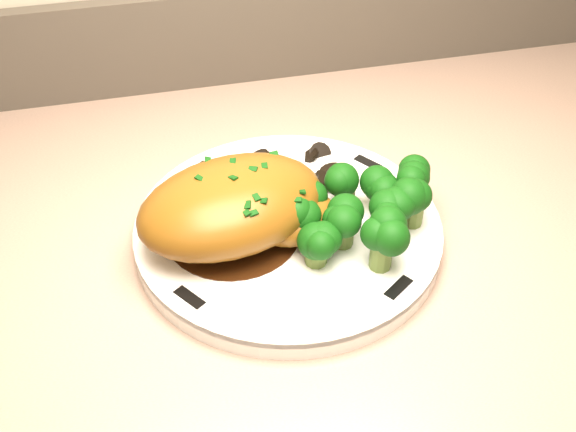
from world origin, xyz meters
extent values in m
cylinder|color=white|center=(0.28, 1.68, 0.99)|extent=(0.33, 0.33, 0.02)
cube|color=black|center=(0.38, 1.75, 1.00)|extent=(0.03, 0.03, 0.00)
cube|color=black|center=(0.21, 1.78, 1.00)|extent=(0.03, 0.03, 0.00)
cube|color=black|center=(0.18, 1.61, 1.00)|extent=(0.03, 0.03, 0.00)
cube|color=black|center=(0.35, 1.58, 1.00)|extent=(0.03, 0.03, 0.00)
cylinder|color=black|center=(0.23, 1.68, 1.00)|extent=(0.13, 0.13, 0.00)
ellipsoid|color=#8C5618|center=(0.23, 1.68, 1.03)|extent=(0.20, 0.16, 0.07)
ellipsoid|color=#8C5618|center=(0.28, 1.66, 1.02)|extent=(0.09, 0.08, 0.04)
cube|color=#0C3A0C|center=(0.17, 1.67, 1.06)|extent=(0.01, 0.01, 0.00)
cube|color=#0C3A0C|center=(0.19, 1.68, 1.06)|extent=(0.01, 0.01, 0.00)
cube|color=#0C3A0C|center=(0.21, 1.68, 1.06)|extent=(0.01, 0.01, 0.00)
cube|color=#0C3A0C|center=(0.23, 1.69, 1.06)|extent=(0.01, 0.01, 0.00)
cube|color=#0C3A0C|center=(0.26, 1.69, 1.06)|extent=(0.01, 0.01, 0.00)
cube|color=#0C3A0C|center=(0.28, 1.70, 1.06)|extent=(0.01, 0.01, 0.00)
cylinder|color=black|center=(0.34, 1.75, 1.00)|extent=(0.02, 0.01, 0.01)
cylinder|color=black|center=(0.33, 1.76, 1.00)|extent=(0.02, 0.02, 0.01)
cylinder|color=black|center=(0.32, 1.77, 1.00)|extent=(0.02, 0.02, 0.01)
cylinder|color=black|center=(0.31, 1.77, 1.00)|extent=(0.02, 0.02, 0.01)
cylinder|color=black|center=(0.30, 1.77, 1.00)|extent=(0.02, 0.02, 0.01)
cylinder|color=black|center=(0.28, 1.77, 1.00)|extent=(0.02, 0.03, 0.02)
cylinder|color=black|center=(0.28, 1.76, 1.00)|extent=(0.03, 0.03, 0.01)
cylinder|color=black|center=(0.27, 1.75, 1.00)|extent=(0.02, 0.02, 0.00)
cylinder|color=black|center=(0.28, 1.74, 1.00)|extent=(0.03, 0.03, 0.01)
cylinder|color=black|center=(0.28, 1.73, 1.00)|extent=(0.03, 0.03, 0.02)
cylinder|color=black|center=(0.30, 1.73, 1.00)|extent=(0.03, 0.03, 0.01)
cylinder|color=black|center=(0.31, 1.73, 1.00)|extent=(0.03, 0.03, 0.01)
cylinder|color=black|center=(0.32, 1.73, 1.00)|extent=(0.03, 0.03, 0.01)
cylinder|color=black|center=(0.33, 1.74, 1.00)|extent=(0.03, 0.03, 0.01)
cylinder|color=olive|center=(0.30, 1.68, 1.01)|extent=(0.02, 0.02, 0.03)
sphere|color=black|center=(0.30, 1.68, 1.03)|extent=(0.03, 0.03, 0.03)
cylinder|color=olive|center=(0.34, 1.69, 1.01)|extent=(0.02, 0.02, 0.03)
sphere|color=black|center=(0.34, 1.69, 1.03)|extent=(0.03, 0.03, 0.03)
cylinder|color=olive|center=(0.38, 1.68, 1.01)|extent=(0.02, 0.02, 0.03)
sphere|color=black|center=(0.38, 1.68, 1.03)|extent=(0.03, 0.03, 0.03)
cylinder|color=olive|center=(0.32, 1.64, 1.01)|extent=(0.02, 0.02, 0.03)
sphere|color=black|center=(0.32, 1.64, 1.03)|extent=(0.03, 0.03, 0.03)
cylinder|color=olive|center=(0.36, 1.63, 1.01)|extent=(0.02, 0.02, 0.03)
sphere|color=black|center=(0.36, 1.63, 1.03)|extent=(0.03, 0.03, 0.03)
cylinder|color=olive|center=(0.39, 1.65, 1.01)|extent=(0.02, 0.02, 0.03)
sphere|color=black|center=(0.39, 1.65, 1.03)|extent=(0.03, 0.03, 0.03)
cylinder|color=olive|center=(0.29, 1.62, 1.01)|extent=(0.02, 0.02, 0.03)
sphere|color=black|center=(0.29, 1.62, 1.03)|extent=(0.03, 0.03, 0.03)
cylinder|color=olive|center=(0.35, 1.60, 1.01)|extent=(0.02, 0.02, 0.03)
sphere|color=black|center=(0.35, 1.60, 1.03)|extent=(0.03, 0.03, 0.03)
cylinder|color=olive|center=(0.28, 1.66, 1.01)|extent=(0.02, 0.02, 0.03)
sphere|color=black|center=(0.28, 1.66, 1.03)|extent=(0.03, 0.03, 0.03)
cylinder|color=olive|center=(0.41, 1.68, 1.01)|extent=(0.02, 0.02, 0.03)
sphere|color=black|center=(0.41, 1.68, 1.03)|extent=(0.03, 0.03, 0.03)
camera|label=1|loc=(0.16, 1.18, 1.45)|focal=45.00mm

